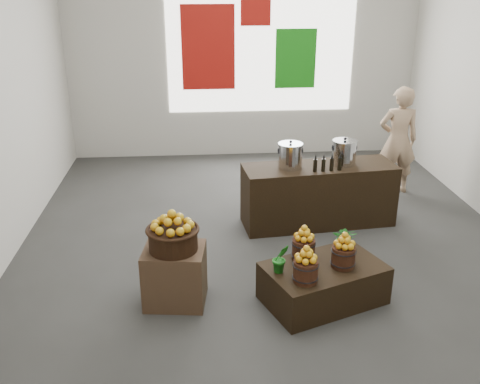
{
  "coord_description": "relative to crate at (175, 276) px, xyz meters",
  "views": [
    {
      "loc": [
        -0.83,
        -5.8,
        3.04
      ],
      "look_at": [
        -0.38,
        -0.4,
        0.83
      ],
      "focal_mm": 40.0,
      "sensor_mm": 36.0,
      "label": 1
    }
  ],
  "objects": [
    {
      "name": "display_table",
      "position": [
        1.47,
        -0.1,
        -0.1
      ],
      "size": [
        1.33,
        1.07,
        0.4
      ],
      "primitive_type": "cube",
      "rotation": [
        0.0,
        0.0,
        0.37
      ],
      "color": "black",
      "rests_on": "ground"
    },
    {
      "name": "apples_in_bucket_rear",
      "position": [
        1.28,
        0.05,
        0.39
      ],
      "size": [
        0.17,
        0.17,
        0.15
      ],
      "primitive_type": null,
      "color": "#941D04",
      "rests_on": "apple_bucket_rear"
    },
    {
      "name": "deco_green_right",
      "position": [
        1.99,
        4.67,
        1.41
      ],
      "size": [
        0.7,
        0.04,
        1.0
      ],
      "primitive_type": "cube",
      "color": "#157311",
      "rests_on": "back_wall"
    },
    {
      "name": "apple_bucket_front_left",
      "position": [
        1.22,
        -0.37,
        0.21
      ],
      "size": [
        0.23,
        0.23,
        0.21
      ],
      "primitive_type": "cylinder",
      "color": "#3E1C11",
      "rests_on": "display_table"
    },
    {
      "name": "counter",
      "position": [
        1.8,
        1.69,
        0.1
      ],
      "size": [
        2.0,
        0.82,
        0.79
      ],
      "primitive_type": "cube",
      "rotation": [
        0.0,
        0.0,
        0.1
      ],
      "color": "black",
      "rests_on": "ground"
    },
    {
      "name": "apples_in_basket",
      "position": [
        0.0,
        0.0,
        0.61
      ],
      "size": [
        0.37,
        0.37,
        0.2
      ],
      "primitive_type": null,
      "color": "#941D04",
      "rests_on": "wicker_basket"
    },
    {
      "name": "oil_cruets",
      "position": [
        1.82,
        1.5,
        0.61
      ],
      "size": [
        0.29,
        0.08,
        0.22
      ],
      "primitive_type": null,
      "rotation": [
        0.0,
        0.0,
        0.1
      ],
      "color": "black",
      "rests_on": "counter"
    },
    {
      "name": "herb_garnish_left",
      "position": [
        1.02,
        -0.18,
        0.25
      ],
      "size": [
        0.18,
        0.16,
        0.29
      ],
      "primitive_type": "imported",
      "rotation": [
        0.0,
        0.0,
        0.2
      ],
      "color": "#146215",
      "rests_on": "display_table"
    },
    {
      "name": "shopper",
      "position": [
        3.18,
        2.71,
        0.5
      ],
      "size": [
        0.6,
        0.42,
        1.59
      ],
      "primitive_type": "imported",
      "rotation": [
        0.0,
        0.0,
        3.07
      ],
      "color": "#A18162",
      "rests_on": "ground"
    },
    {
      "name": "apples_in_bucket_front_right",
      "position": [
        1.64,
        -0.13,
        0.39
      ],
      "size": [
        0.17,
        0.17,
        0.15
      ],
      "primitive_type": null,
      "color": "#941D04",
      "rests_on": "apple_bucket_front_right"
    },
    {
      "name": "stock_pot_center",
      "position": [
        2.11,
        1.72,
        0.65
      ],
      "size": [
        0.3,
        0.3,
        0.3
      ],
      "primitive_type": "cylinder",
      "color": "silver",
      "rests_on": "counter"
    },
    {
      "name": "deco_red_upper",
      "position": [
        1.29,
        4.67,
        2.21
      ],
      "size": [
        0.5,
        0.04,
        0.5
      ],
      "primitive_type": "cube",
      "color": "maroon",
      "rests_on": "back_wall"
    },
    {
      "name": "ground",
      "position": [
        1.09,
        1.2,
        -0.29
      ],
      "size": [
        7.0,
        7.0,
        0.0
      ],
      "primitive_type": "plane",
      "color": "#323230",
      "rests_on": "ground"
    },
    {
      "name": "apple_bucket_rear",
      "position": [
        1.28,
        0.05,
        0.21
      ],
      "size": [
        0.23,
        0.23,
        0.21
      ],
      "primitive_type": "cylinder",
      "color": "#3E1C11",
      "rests_on": "display_table"
    },
    {
      "name": "wicker_basket",
      "position": [
        0.0,
        0.0,
        0.4
      ],
      "size": [
        0.47,
        0.47,
        0.21
      ],
      "primitive_type": "cylinder",
      "color": "black",
      "rests_on": "crate"
    },
    {
      "name": "deco_red_left",
      "position": [
        0.49,
        4.67,
        1.61
      ],
      "size": [
        0.9,
        0.04,
        1.4
      ],
      "primitive_type": "cube",
      "color": "maroon",
      "rests_on": "back_wall"
    },
    {
      "name": "crate",
      "position": [
        0.0,
        0.0,
        0.0
      ],
      "size": [
        0.64,
        0.55,
        0.59
      ],
      "primitive_type": "cube",
      "rotation": [
        0.0,
        0.0,
        -0.12
      ],
      "color": "#513526",
      "rests_on": "ground"
    },
    {
      "name": "back_wall",
      "position": [
        1.09,
        4.7,
        1.71
      ],
      "size": [
        6.0,
        0.04,
        4.0
      ],
      "primitive_type": "cube",
      "color": "#B2AFA5",
      "rests_on": "ground"
    },
    {
      "name": "stock_pot_left",
      "position": [
        1.41,
        1.65,
        0.65
      ],
      "size": [
        0.3,
        0.3,
        0.3
      ],
      "primitive_type": "cylinder",
      "color": "silver",
      "rests_on": "counter"
    },
    {
      "name": "back_opening",
      "position": [
        1.39,
        4.68,
        1.71
      ],
      "size": [
        3.2,
        0.02,
        2.4
      ],
      "primitive_type": "cube",
      "color": "white",
      "rests_on": "back_wall"
    },
    {
      "name": "apples_in_bucket_front_left",
      "position": [
        1.22,
        -0.37,
        0.39
      ],
      "size": [
        0.17,
        0.17,
        0.15
      ],
      "primitive_type": null,
      "color": "#941D04",
      "rests_on": "apple_bucket_front_left"
    },
    {
      "name": "herb_garnish_right",
      "position": [
        1.74,
        0.2,
        0.24
      ],
      "size": [
        0.3,
        0.28,
        0.27
      ],
      "primitive_type": "imported",
      "rotation": [
        0.0,
        0.0,
        -0.34
      ],
      "color": "#146215",
      "rests_on": "display_table"
    },
    {
      "name": "apple_bucket_front_right",
      "position": [
        1.64,
        -0.13,
        0.21
      ],
      "size": [
        0.23,
        0.23,
        0.21
      ],
      "primitive_type": "cylinder",
      "color": "#3E1C11",
      "rests_on": "display_table"
    }
  ]
}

